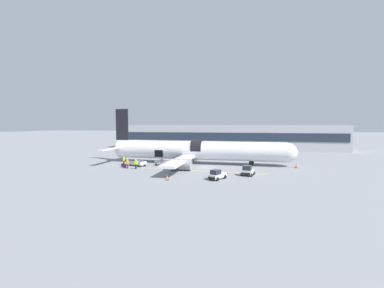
{
  "coord_description": "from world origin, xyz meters",
  "views": [
    {
      "loc": [
        8.09,
        -46.15,
        7.86
      ],
      "look_at": [
        -3.03,
        1.84,
        4.11
      ],
      "focal_mm": 24.0,
      "sensor_mm": 36.0,
      "label": 1
    }
  ],
  "objects_px": {
    "baggage_tug_lead": "(248,171)",
    "suitcase_on_tarmac_spare": "(123,165)",
    "baggage_cart_queued": "(163,163)",
    "suitcase_on_tarmac_upright": "(125,166)",
    "baggage_tug_mid": "(217,175)",
    "ground_crew_loader_a": "(136,164)",
    "airplane": "(195,151)",
    "ground_crew_driver": "(124,160)",
    "ground_crew_loader_b": "(127,163)",
    "baggage_cart_loading": "(138,163)"
  },
  "relations": [
    {
      "from": "ground_crew_loader_b",
      "to": "suitcase_on_tarmac_upright",
      "type": "relative_size",
      "value": 2.47
    },
    {
      "from": "baggage_cart_queued",
      "to": "suitcase_on_tarmac_upright",
      "type": "xyz_separation_m",
      "value": [
        -5.91,
        -3.83,
        -0.23
      ]
    },
    {
      "from": "ground_crew_loader_b",
      "to": "airplane",
      "type": "bearing_deg",
      "value": 38.88
    },
    {
      "from": "baggage_cart_queued",
      "to": "suitcase_on_tarmac_spare",
      "type": "bearing_deg",
      "value": -154.55
    },
    {
      "from": "baggage_tug_mid",
      "to": "suitcase_on_tarmac_spare",
      "type": "xyz_separation_m",
      "value": [
        -18.45,
        6.78,
        -0.33
      ]
    },
    {
      "from": "baggage_tug_lead",
      "to": "baggage_cart_loading",
      "type": "distance_m",
      "value": 20.88
    },
    {
      "from": "airplane",
      "to": "ground_crew_driver",
      "type": "distance_m",
      "value": 14.11
    },
    {
      "from": "airplane",
      "to": "ground_crew_loader_b",
      "type": "relative_size",
      "value": 21.05
    },
    {
      "from": "airplane",
      "to": "suitcase_on_tarmac_upright",
      "type": "relative_size",
      "value": 52.02
    },
    {
      "from": "baggage_tug_lead",
      "to": "ground_crew_loader_a",
      "type": "bearing_deg",
      "value": 175.38
    },
    {
      "from": "ground_crew_loader_a",
      "to": "suitcase_on_tarmac_upright",
      "type": "distance_m",
      "value": 2.64
    },
    {
      "from": "suitcase_on_tarmac_spare",
      "to": "ground_crew_driver",
      "type": "bearing_deg",
      "value": 112.95
    },
    {
      "from": "ground_crew_loader_b",
      "to": "ground_crew_loader_a",
      "type": "bearing_deg",
      "value": -3.85
    },
    {
      "from": "baggage_cart_loading",
      "to": "baggage_cart_queued",
      "type": "relative_size",
      "value": 1.11
    },
    {
      "from": "baggage_cart_queued",
      "to": "suitcase_on_tarmac_upright",
      "type": "relative_size",
      "value": 5.19
    },
    {
      "from": "baggage_cart_loading",
      "to": "ground_crew_loader_a",
      "type": "distance_m",
      "value": 3.09
    },
    {
      "from": "baggage_tug_lead",
      "to": "baggage_cart_loading",
      "type": "xyz_separation_m",
      "value": [
        -20.4,
        4.47,
        -0.18
      ]
    },
    {
      "from": "baggage_tug_lead",
      "to": "suitcase_on_tarmac_upright",
      "type": "distance_m",
      "value": 22.01
    },
    {
      "from": "baggage_cart_queued",
      "to": "ground_crew_driver",
      "type": "bearing_deg",
      "value": -171.83
    },
    {
      "from": "airplane",
      "to": "baggage_cart_loading",
      "type": "xyz_separation_m",
      "value": [
        -9.84,
        -5.72,
        -2.11
      ]
    },
    {
      "from": "ground_crew_loader_b",
      "to": "suitcase_on_tarmac_upright",
      "type": "distance_m",
      "value": 1.16
    },
    {
      "from": "airplane",
      "to": "baggage_tug_mid",
      "type": "bearing_deg",
      "value": -65.8
    },
    {
      "from": "ground_crew_driver",
      "to": "suitcase_on_tarmac_upright",
      "type": "height_order",
      "value": "ground_crew_driver"
    },
    {
      "from": "ground_crew_loader_a",
      "to": "suitcase_on_tarmac_spare",
      "type": "bearing_deg",
      "value": 157.99
    },
    {
      "from": "baggage_tug_mid",
      "to": "ground_crew_driver",
      "type": "xyz_separation_m",
      "value": [
        -19.34,
        8.88,
        0.3
      ]
    },
    {
      "from": "baggage_tug_lead",
      "to": "ground_crew_loader_b",
      "type": "distance_m",
      "value": 21.18
    },
    {
      "from": "ground_crew_loader_b",
      "to": "baggage_cart_loading",
      "type": "bearing_deg",
      "value": 75.64
    },
    {
      "from": "baggage_cart_loading",
      "to": "suitcase_on_tarmac_spare",
      "type": "relative_size",
      "value": 6.23
    },
    {
      "from": "baggage_cart_queued",
      "to": "ground_crew_driver",
      "type": "height_order",
      "value": "ground_crew_driver"
    },
    {
      "from": "airplane",
      "to": "baggage_cart_loading",
      "type": "bearing_deg",
      "value": -149.81
    },
    {
      "from": "airplane",
      "to": "suitcase_on_tarmac_spare",
      "type": "xyz_separation_m",
      "value": [
        -12.12,
        -7.3,
        -2.32
      ]
    },
    {
      "from": "baggage_tug_lead",
      "to": "baggage_cart_queued",
      "type": "bearing_deg",
      "value": 159.17
    },
    {
      "from": "ground_crew_loader_a",
      "to": "baggage_tug_lead",
      "type": "bearing_deg",
      "value": -4.62
    },
    {
      "from": "ground_crew_driver",
      "to": "suitcase_on_tarmac_upright",
      "type": "xyz_separation_m",
      "value": [
        1.68,
        -2.73,
        -0.61
      ]
    },
    {
      "from": "baggage_cart_queued",
      "to": "suitcase_on_tarmac_upright",
      "type": "distance_m",
      "value": 7.05
    },
    {
      "from": "baggage_tug_lead",
      "to": "baggage_cart_queued",
      "type": "distance_m",
      "value": 17.1
    },
    {
      "from": "baggage_cart_loading",
      "to": "ground_crew_loader_b",
      "type": "relative_size",
      "value": 2.33
    },
    {
      "from": "baggage_tug_mid",
      "to": "ground_crew_loader_a",
      "type": "distance_m",
      "value": 16.13
    },
    {
      "from": "baggage_tug_mid",
      "to": "suitcase_on_tarmac_spare",
      "type": "height_order",
      "value": "baggage_tug_mid"
    },
    {
      "from": "baggage_tug_lead",
      "to": "ground_crew_loader_b",
      "type": "height_order",
      "value": "ground_crew_loader_b"
    },
    {
      "from": "baggage_tug_mid",
      "to": "ground_crew_loader_b",
      "type": "relative_size",
      "value": 1.79
    },
    {
      "from": "baggage_tug_lead",
      "to": "ground_crew_loader_a",
      "type": "relative_size",
      "value": 1.64
    },
    {
      "from": "ground_crew_driver",
      "to": "baggage_tug_lead",
      "type": "bearing_deg",
      "value": -11.95
    },
    {
      "from": "baggage_tug_lead",
      "to": "ground_crew_loader_a",
      "type": "height_order",
      "value": "ground_crew_loader_a"
    },
    {
      "from": "ground_crew_driver",
      "to": "suitcase_on_tarmac_upright",
      "type": "relative_size",
      "value": 2.38
    },
    {
      "from": "baggage_tug_lead",
      "to": "suitcase_on_tarmac_spare",
      "type": "bearing_deg",
      "value": 172.74
    },
    {
      "from": "baggage_tug_lead",
      "to": "suitcase_on_tarmac_upright",
      "type": "bearing_deg",
      "value": 174.12
    },
    {
      "from": "baggage_tug_mid",
      "to": "ground_crew_loader_a",
      "type": "height_order",
      "value": "ground_crew_loader_a"
    },
    {
      "from": "suitcase_on_tarmac_upright",
      "to": "suitcase_on_tarmac_spare",
      "type": "xyz_separation_m",
      "value": [
        -0.79,
        0.63,
        -0.03
      ]
    },
    {
      "from": "airplane",
      "to": "ground_crew_loader_b",
      "type": "distance_m",
      "value": 13.65
    }
  ]
}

